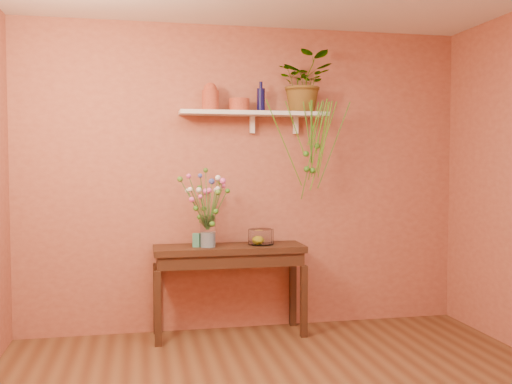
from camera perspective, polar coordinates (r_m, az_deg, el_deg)
The scene contains 13 objects.
room at distance 3.22m, azimuth 5.53°, elevation 0.36°, with size 4.04×4.04×2.70m.
sideboard at distance 4.97m, azimuth -2.66°, elevation -6.62°, with size 1.28×0.41×0.78m.
wall_shelf at distance 5.07m, azimuth -0.07°, elevation 7.73°, with size 1.30×0.24×0.19m.
terracotta_jug at distance 4.99m, azimuth -4.55°, elevation 9.36°, with size 0.16×0.16×0.24m.
terracotta_pot at distance 5.03m, azimuth -1.67°, elevation 8.64°, with size 0.18×0.18×0.11m, color #BC4E33.
blue_bottle at distance 5.09m, azimuth 0.49°, elevation 9.16°, with size 0.09×0.09×0.26m.
spider_plant at distance 5.21m, azimuth 4.84°, elevation 10.74°, with size 0.47×0.41×0.52m, color #35751D.
plant_fronds at distance 5.02m, azimuth 5.64°, elevation 4.38°, with size 0.77×0.38×0.85m.
glass_vase at distance 4.86m, azimuth -4.79°, elevation -4.14°, with size 0.13×0.13×0.27m.
bouquet at distance 4.83m, azimuth -4.92°, elevation -0.28°, with size 0.42×0.42×0.52m.
glass_bowl at distance 5.01m, azimuth 0.48°, elevation -4.53°, with size 0.22×0.22×0.13m.
lemon at distance 5.00m, azimuth 0.28°, elevation -4.75°, with size 0.08×0.08×0.08m, color gold.
carton at distance 4.88m, azimuth -5.92°, elevation -4.77°, with size 0.06×0.04×0.12m, color #2C697D.
Camera 1 is at (-0.94, -3.07, 1.50)m, focal length 40.35 mm.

